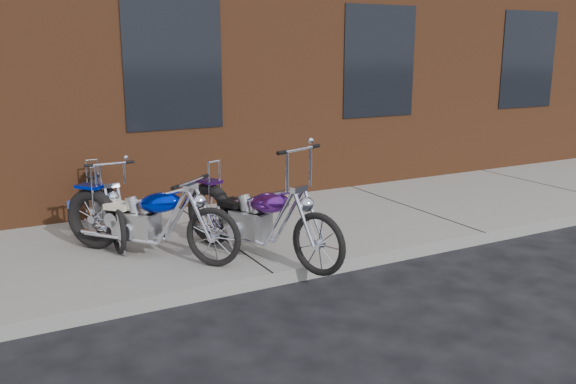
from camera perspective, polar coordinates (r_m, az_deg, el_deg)
ground at (r=6.39m, az=-1.40°, el=-8.87°), size 120.00×120.00×0.00m
sidewalk at (r=7.65m, az=-6.52°, el=-4.57°), size 22.00×3.00×0.15m
chopper_purple at (r=6.69m, az=-2.99°, el=-2.71°), size 0.95×2.19×1.29m
chopper_blue at (r=6.89m, az=-13.14°, el=-2.69°), size 1.50×1.80×0.97m
chopper_third at (r=7.79m, az=-16.87°, el=-1.42°), size 0.49×1.99×1.01m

